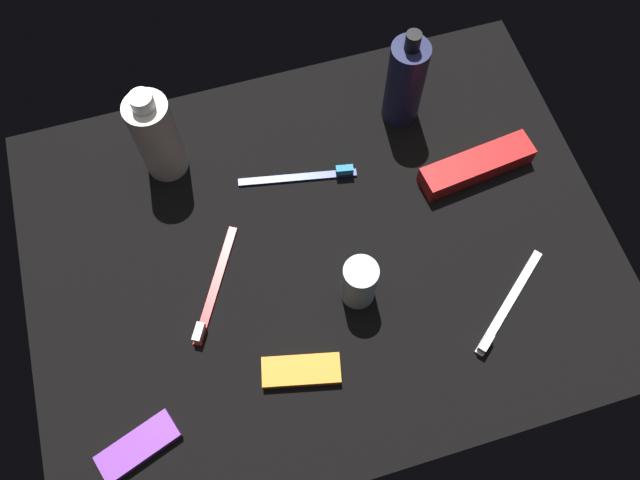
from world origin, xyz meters
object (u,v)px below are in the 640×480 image
toothbrush_white (506,307)px  snack_bar_orange (301,371)px  toothbrush_red (213,291)px  bodywash_bottle (157,136)px  lotion_bottle (405,82)px  toothpaste_box_red (476,165)px  snack_bar_purple (138,447)px  deodorant_stick (359,283)px  toothbrush_navy (303,176)px

toothbrush_white → snack_bar_orange: toothbrush_white is taller
toothbrush_red → toothbrush_white: same height
toothbrush_white → snack_bar_orange: 29.62cm
toothbrush_white → bodywash_bottle: bearing=-41.7°
lotion_bottle → toothbrush_white: lotion_bottle is taller
toothpaste_box_red → snack_bar_purple: (56.14, 25.64, -0.85)cm
lotion_bottle → toothpaste_box_red: lotion_bottle is taller
bodywash_bottle → snack_bar_orange: (-10.90, 36.60, -7.04)cm
snack_bar_orange → lotion_bottle: bearing=-113.9°
deodorant_stick → toothbrush_red: 20.58cm
toothbrush_navy → toothpaste_box_red: (-25.53, 6.16, 0.99)cm
toothbrush_navy → toothpaste_box_red: 26.28cm
toothbrush_navy → snack_bar_purple: size_ratio=1.72×
bodywash_bottle → toothpaste_box_red: 47.32cm
lotion_bottle → toothbrush_navy: size_ratio=1.01×
toothbrush_navy → toothpaste_box_red: toothpaste_box_red is taller
deodorant_stick → toothbrush_red: bearing=-17.0°
lotion_bottle → toothbrush_navy: 20.69cm
lotion_bottle → snack_bar_orange: 44.67cm
toothbrush_red → snack_bar_purple: bearing=52.5°
lotion_bottle → toothbrush_navy: lotion_bottle is taller
toothbrush_navy → snack_bar_purple: (30.60, 31.80, 0.14)cm
toothbrush_red → toothpaste_box_red: toothpaste_box_red is taller
lotion_bottle → bodywash_bottle: (37.13, -1.15, -0.10)cm
deodorant_stick → toothbrush_red: size_ratio=0.54×
deodorant_stick → snack_bar_orange: size_ratio=0.85×
bodywash_bottle → toothbrush_navy: size_ratio=0.96×
toothbrush_red → toothbrush_navy: (-16.96, -14.05, 0.00)cm
snack_bar_orange → snack_bar_purple: same height
deodorant_stick → toothbrush_red: (19.35, -5.90, -3.81)cm
toothbrush_red → toothbrush_navy: bearing=-140.4°
lotion_bottle → toothbrush_navy: bearing=21.5°
lotion_bottle → snack_bar_purple: size_ratio=1.74×
toothbrush_white → toothbrush_navy: bearing=-52.5°
deodorant_stick → toothbrush_white: 20.96cm
snack_bar_purple → toothbrush_red: bearing=-146.6°
deodorant_stick → toothbrush_navy: bearing=-83.2°
toothbrush_red → snack_bar_purple: (13.64, 17.75, 0.14)cm
bodywash_bottle → toothbrush_white: (-40.52, 36.13, -7.18)cm
snack_bar_orange → toothbrush_red: bearing=-45.9°
lotion_bottle → toothbrush_red: 41.52cm
bodywash_bottle → deodorant_stick: 35.61cm
deodorant_stick → toothpaste_box_red: 27.09cm
toothbrush_red → snack_bar_orange: 16.77cm
lotion_bottle → toothbrush_white: size_ratio=1.23×
toothbrush_red → snack_bar_orange: bearing=121.5°
toothbrush_white → snack_bar_orange: bearing=0.9°
snack_bar_orange → snack_bar_purple: size_ratio=1.00×
toothbrush_white → toothbrush_navy: 35.16cm
lotion_bottle → snack_bar_orange: bearing=53.5°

